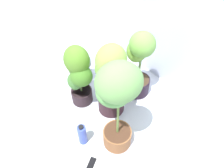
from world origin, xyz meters
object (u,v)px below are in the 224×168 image
(potted_plant_front_left, at_px, (78,73))
(floor_fan, at_px, (83,64))
(cell_phone, at_px, (92,164))
(potted_plant_back_center, at_px, (139,61))
(nutrient_bottle, at_px, (82,134))
(potted_plant_center, at_px, (111,76))
(potted_plant_front_right, at_px, (117,99))

(potted_plant_front_left, relative_size, floor_fan, 1.94)
(cell_phone, relative_size, floor_fan, 0.43)
(cell_phone, bearing_deg, floor_fan, -62.96)
(potted_plant_back_center, bearing_deg, floor_fan, -146.71)
(nutrient_bottle, bearing_deg, potted_plant_center, 105.60)
(potted_plant_front_left, height_order, nutrient_bottle, potted_plant_front_left)
(potted_plant_center, xyz_separation_m, potted_plant_back_center, (-0.03, 0.39, -0.05))
(potted_plant_center, xyz_separation_m, cell_phone, (0.36, -0.53, -0.48))
(cell_phone, bearing_deg, potted_plant_back_center, -98.45)
(cell_phone, height_order, floor_fan, floor_fan)
(potted_plant_center, distance_m, floor_fan, 0.61)
(potted_plant_back_center, bearing_deg, potted_plant_front_left, -115.28)
(potted_plant_front_right, bearing_deg, cell_phone, -82.77)
(potted_plant_back_center, height_order, cell_phone, potted_plant_back_center)
(potted_plant_center, distance_m, cell_phone, 0.80)
(nutrient_bottle, bearing_deg, potted_plant_back_center, 100.20)
(potted_plant_back_center, xyz_separation_m, potted_plant_front_left, (-0.27, -0.57, -0.01))
(potted_plant_front_right, height_order, nutrient_bottle, potted_plant_front_right)
(potted_plant_front_right, xyz_separation_m, nutrient_bottle, (-0.19, -0.25, -0.49))
(potted_plant_front_left, bearing_deg, cell_phone, -28.66)
(potted_plant_front_right, height_order, cell_phone, potted_plant_front_right)
(potted_plant_front_right, xyz_separation_m, potted_plant_center, (-0.32, 0.21, -0.13))
(potted_plant_front_left, distance_m, cell_phone, 0.85)
(potted_plant_center, bearing_deg, potted_plant_back_center, 93.69)
(potted_plant_center, xyz_separation_m, nutrient_bottle, (0.13, -0.46, -0.36))
(potted_plant_center, relative_size, floor_fan, 2.20)
(cell_phone, bearing_deg, potted_plant_center, -87.02)
(potted_plant_front_right, xyz_separation_m, cell_phone, (0.04, -0.32, -0.61))
(potted_plant_center, height_order, potted_plant_front_left, potted_plant_center)
(potted_plant_front_left, relative_size, nutrient_bottle, 2.89)
(cell_phone, xyz_separation_m, floor_fan, (-0.92, 0.57, 0.24))
(potted_plant_center, bearing_deg, nutrient_bottle, -74.40)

